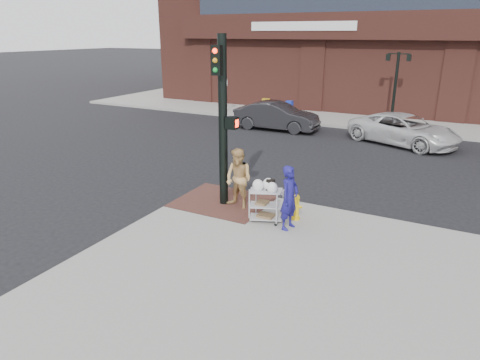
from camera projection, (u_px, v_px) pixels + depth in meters
The scene contains 13 objects.
ground at pixel (225, 220), 12.44m from camera, with size 220.00×220.00×0.00m, color black.
brick_curb_ramp at pixel (223, 201), 13.41m from camera, with size 2.80×2.40×0.01m, color #4E2A25.
lamp_post at pixel (396, 80), 24.08m from camera, with size 1.32×0.22×4.00m.
parking_sign at pixel (226, 95), 28.32m from camera, with size 0.05×0.05×2.20m, color black.
traffic_signal_pole at pixel (223, 118), 12.37m from camera, with size 0.61×0.51×5.00m.
woman_blue at pixel (289, 198), 11.31m from camera, with size 0.64×0.42×1.76m, color navy.
pedestrian_tan at pixel (239, 179), 12.68m from camera, with size 0.88×0.69×1.82m, color tan.
sedan_dark at pixel (276, 116), 23.74m from camera, with size 1.63×4.68×1.54m, color black.
minivan_white at pixel (404, 130), 20.62m from camera, with size 2.42×5.24×1.46m, color silver.
utility_cart at pixel (266, 202), 11.86m from camera, with size 1.01×0.80×1.23m.
fire_hydrant at pixel (296, 207), 12.02m from camera, with size 0.35×0.25×0.75m.
newsbox_yellow at pixel (266, 107), 27.13m from camera, with size 0.45×0.41×1.07m, color #C49415.
newsbox_blue at pixel (289, 108), 27.02m from camera, with size 0.40×0.36×0.95m, color #1930A7.
Camera 1 is at (5.68, -9.87, 5.17)m, focal length 32.00 mm.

